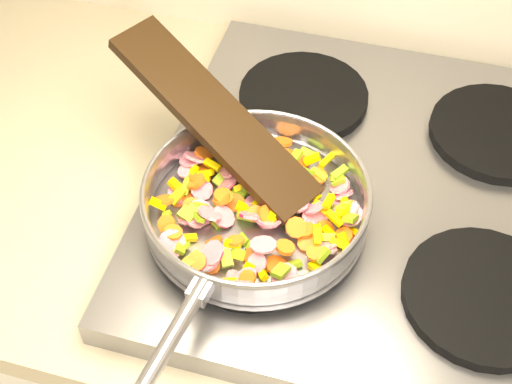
# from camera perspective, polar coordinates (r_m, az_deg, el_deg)

# --- Properties ---
(cooktop) EXTENTS (0.60, 0.60, 0.04)m
(cooktop) POSITION_cam_1_polar(r_m,az_deg,el_deg) (0.97, 9.90, -0.47)
(cooktop) COLOR #939399
(cooktop) RESTS_ON counter_top
(grate_fl) EXTENTS (0.19, 0.19, 0.02)m
(grate_fl) POSITION_cam_1_polar(r_m,az_deg,el_deg) (0.88, -0.36, -4.15)
(grate_fl) COLOR black
(grate_fl) RESTS_ON cooktop
(grate_fr) EXTENTS (0.19, 0.19, 0.02)m
(grate_fr) POSITION_cam_1_polar(r_m,az_deg,el_deg) (0.87, 17.78, -7.94)
(grate_fr) COLOR black
(grate_fr) RESTS_ON cooktop
(grate_bl) EXTENTS (0.19, 0.19, 0.02)m
(grate_bl) POSITION_cam_1_polar(r_m,az_deg,el_deg) (1.06, 3.82, 7.64)
(grate_bl) COLOR black
(grate_bl) RESTS_ON cooktop
(grate_br) EXTENTS (0.19, 0.19, 0.02)m
(grate_br) POSITION_cam_1_polar(r_m,az_deg,el_deg) (1.06, 18.77, 4.54)
(grate_br) COLOR black
(grate_br) RESTS_ON cooktop
(saute_pan) EXTENTS (0.31, 0.48, 0.05)m
(saute_pan) POSITION_cam_1_polar(r_m,az_deg,el_deg) (0.87, -0.08, -0.86)
(saute_pan) COLOR #9E9EA5
(saute_pan) RESTS_ON grate_fl
(vegetable_heap) EXTENTS (0.27, 0.26, 0.05)m
(vegetable_heap) POSITION_cam_1_polar(r_m,az_deg,el_deg) (0.87, 0.06, -1.30)
(vegetable_heap) COLOR #7BA318
(vegetable_heap) RESTS_ON saute_pan
(wooden_spatula) EXTENTS (0.31, 0.21, 0.12)m
(wooden_spatula) POSITION_cam_1_polar(r_m,az_deg,el_deg) (0.91, -3.37, 6.07)
(wooden_spatula) COLOR black
(wooden_spatula) RESTS_ON saute_pan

